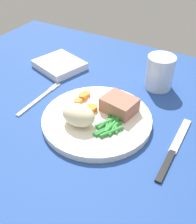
% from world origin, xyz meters
% --- Properties ---
extents(dining_table, '(1.20, 0.90, 0.02)m').
position_xyz_m(dining_table, '(0.00, 0.00, 0.01)').
color(dining_table, '#234793').
rests_on(dining_table, ground).
extents(dinner_plate, '(0.26, 0.26, 0.02)m').
position_xyz_m(dinner_plate, '(-0.02, 0.00, 0.03)').
color(dinner_plate, white).
rests_on(dinner_plate, dining_table).
extents(meat_portion, '(0.09, 0.07, 0.04)m').
position_xyz_m(meat_portion, '(0.01, 0.05, 0.05)').
color(meat_portion, '#A86B56').
rests_on(meat_portion, dinner_plate).
extents(mashed_potatoes, '(0.08, 0.05, 0.05)m').
position_xyz_m(mashed_potatoes, '(-0.04, -0.04, 0.06)').
color(mashed_potatoes, beige).
rests_on(mashed_potatoes, dinner_plate).
extents(carrot_slices, '(0.07, 0.07, 0.01)m').
position_xyz_m(carrot_slices, '(-0.06, 0.03, 0.04)').
color(carrot_slices, orange).
rests_on(carrot_slices, dinner_plate).
extents(green_beans, '(0.06, 0.09, 0.01)m').
position_xyz_m(green_beans, '(0.02, -0.01, 0.04)').
color(green_beans, '#2D8C38').
rests_on(green_beans, dinner_plate).
extents(fork, '(0.01, 0.17, 0.00)m').
position_xyz_m(fork, '(-0.20, 0.00, 0.02)').
color(fork, silver).
rests_on(fork, dining_table).
extents(knife, '(0.02, 0.21, 0.01)m').
position_xyz_m(knife, '(0.17, 0.00, 0.02)').
color(knife, black).
rests_on(knife, dining_table).
extents(water_glass, '(0.08, 0.08, 0.09)m').
position_xyz_m(water_glass, '(0.05, 0.22, 0.06)').
color(water_glass, silver).
rests_on(water_glass, dining_table).
extents(napkin, '(0.16, 0.15, 0.02)m').
position_xyz_m(napkin, '(-0.25, 0.17, 0.03)').
color(napkin, white).
rests_on(napkin, dining_table).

